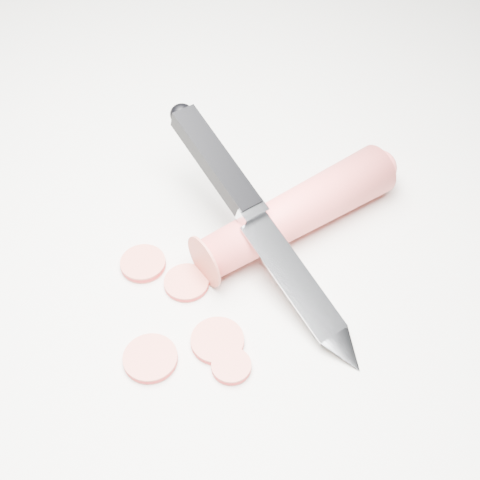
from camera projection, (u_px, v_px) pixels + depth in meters
The scene contains 8 objects.
ground at pixel (219, 250), 0.55m from camera, with size 2.40×2.40×0.00m, color beige.
carrot at pixel (297, 212), 0.55m from camera, with size 0.04×0.04×0.18m, color #E84D49.
carrot_slice_0 at pixel (143, 264), 0.54m from camera, with size 0.04×0.04×0.01m, color #C45845.
carrot_slice_1 at pixel (217, 341), 0.49m from camera, with size 0.04×0.04×0.01m, color #C45845.
carrot_slice_2 at pixel (150, 359), 0.48m from camera, with size 0.04×0.04×0.01m, color #C45845.
carrot_slice_3 at pixel (187, 283), 0.53m from camera, with size 0.04×0.04×0.01m, color #C45845.
carrot_slice_4 at pixel (231, 366), 0.48m from camera, with size 0.03×0.03×0.01m, color #C45845.
kitchen_knife at pixel (263, 225), 0.51m from camera, with size 0.25×0.10×0.09m, color silver, non-canonical shape.
Camera 1 is at (0.23, -0.27, 0.42)m, focal length 50.00 mm.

